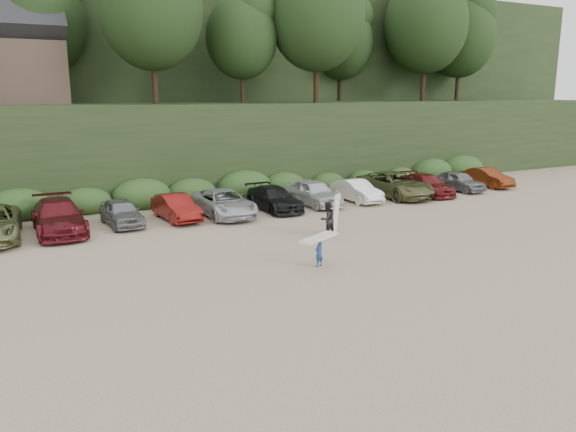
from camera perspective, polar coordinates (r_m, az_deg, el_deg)
ground at (r=23.87m, az=6.53°, el=-4.06°), size 120.00×120.00×0.00m
hillside_backdrop at (r=56.39m, az=-15.45°, el=16.56°), size 90.00×41.50×28.00m
parked_cars at (r=31.74m, az=-5.53°, el=1.49°), size 39.44×5.96×1.63m
child_surfer at (r=22.15m, az=3.17°, el=-3.07°), size 2.08×1.43×1.22m
adult_surfer at (r=26.84m, az=4.08°, el=-0.27°), size 1.33×0.81×1.99m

